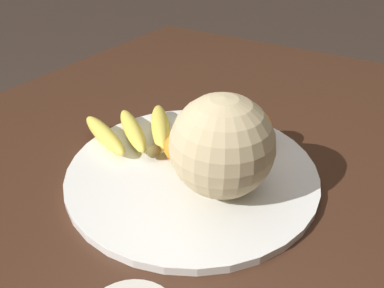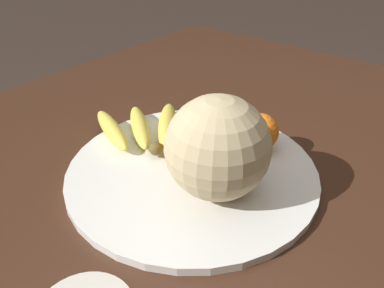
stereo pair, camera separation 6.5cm
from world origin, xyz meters
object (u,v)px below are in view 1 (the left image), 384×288
at_px(kitchen_table, 191,198).
at_px(produce_tag, 215,148).
at_px(fruit_bowl, 192,170).
at_px(orange_back_left, 179,147).
at_px(orange_front_right, 217,126).
at_px(orange_mid_center, 254,128).
at_px(melon, 222,146).
at_px(banana_bunch, 150,129).
at_px(orange_front_left, 219,113).

relative_size(kitchen_table, produce_tag, 20.08).
distance_m(fruit_bowl, orange_back_left, 0.05).
distance_m(orange_front_right, orange_mid_center, 0.07).
distance_m(orange_front_right, orange_back_left, 0.10).
distance_m(melon, banana_bunch, 0.22).
relative_size(banana_bunch, orange_mid_center, 3.61).
relative_size(melon, produce_tag, 2.16).
height_order(kitchen_table, produce_tag, produce_tag).
xyz_separation_m(kitchen_table, produce_tag, (0.06, -0.02, 0.09)).
height_order(melon, orange_mid_center, melon).
bearing_deg(melon, produce_tag, 33.25).
height_order(orange_front_right, produce_tag, orange_front_right).
distance_m(kitchen_table, fruit_bowl, 0.08).
relative_size(fruit_bowl, melon, 2.68).
height_order(kitchen_table, orange_back_left, orange_back_left).
relative_size(banana_bunch, produce_tag, 3.31).
bearing_deg(banana_bunch, orange_back_left, -157.87).
bearing_deg(orange_mid_center, orange_back_left, 143.90).
relative_size(kitchen_table, banana_bunch, 6.06).
bearing_deg(orange_front_right, produce_tag, -158.48).
bearing_deg(orange_mid_center, fruit_bowl, 155.60).
relative_size(melon, orange_back_left, 2.96).
bearing_deg(melon, fruit_bowl, 71.07).
bearing_deg(kitchen_table, fruit_bowl, -138.60).
xyz_separation_m(kitchen_table, melon, (-0.04, -0.08, 0.17)).
height_order(orange_front_left, orange_mid_center, orange_mid_center).
height_order(orange_front_left, orange_front_right, orange_front_right).
bearing_deg(orange_front_right, orange_front_left, 25.76).
xyz_separation_m(melon, orange_back_left, (0.03, 0.10, -0.06)).
xyz_separation_m(kitchen_table, orange_front_right, (0.09, -0.00, 0.12)).
distance_m(banana_bunch, produce_tag, 0.14).
bearing_deg(orange_mid_center, orange_front_left, 73.30).
height_order(orange_front_left, orange_back_left, same).
bearing_deg(kitchen_table, orange_back_left, 108.32).
distance_m(orange_front_left, orange_mid_center, 0.10).
xyz_separation_m(orange_mid_center, produce_tag, (-0.06, 0.05, -0.03)).
bearing_deg(orange_front_left, fruit_bowl, -168.32).
height_order(kitchen_table, banana_bunch, banana_bunch).
distance_m(orange_front_left, orange_back_left, 0.15).
relative_size(kitchen_table, orange_back_left, 27.60).
height_order(melon, orange_front_left, melon).
distance_m(banana_bunch, orange_mid_center, 0.21).
bearing_deg(orange_front_right, kitchen_table, 177.60).
relative_size(fruit_bowl, orange_front_left, 7.93).
height_order(banana_bunch, orange_mid_center, orange_mid_center).
bearing_deg(orange_front_right, melon, -149.43).
bearing_deg(orange_back_left, banana_bunch, 68.29).
xyz_separation_m(banana_bunch, orange_back_left, (-0.04, -0.10, 0.01)).
relative_size(orange_front_left, orange_back_left, 1.00).
bearing_deg(orange_mid_center, produce_tag, 136.28).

